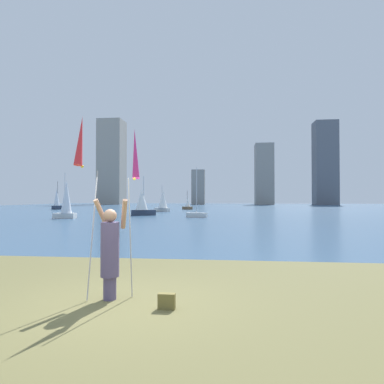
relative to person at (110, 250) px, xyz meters
The scene contains 15 objects.
ground 50.73m from the person, 89.73° to the left, with size 120.00×138.00×0.12m.
person is the anchor object (origin of this frame).
kite_flag_left 2.14m from the person, 128.57° to the right, with size 0.16×1.04×3.62m.
kite_flag_right 1.98m from the person, 44.34° to the left, with size 0.16×0.64×3.53m.
bag 1.59m from the person, 20.54° to the right, with size 0.32×0.13×0.29m.
sailboat_0 28.55m from the person, 92.04° to the left, with size 2.24×0.96×5.27m.
sailboat_1 33.39m from the person, 103.64° to the left, with size 2.94×1.90×4.62m.
sailboat_4 53.81m from the person, 95.43° to the left, with size 1.96×1.91×3.36m.
sailboat_5 43.80m from the person, 99.90° to the left, with size 2.67×2.10×3.96m.
sailboat_6 58.35m from the person, 119.10° to the left, with size 2.04×1.78×5.04m.
sailboat_8 29.19m from the person, 118.43° to the left, with size 2.19×1.12×4.60m.
skyline_tower_0 105.46m from the person, 109.69° to the left, with size 7.61×7.48×27.03m.
skyline_tower_1 99.78m from the person, 94.25° to the left, with size 4.11×3.04×10.92m.
skyline_tower_2 103.12m from the person, 82.61° to the left, with size 5.63×6.58×19.04m.
skyline_tower_3 104.56m from the person, 72.59° to the left, with size 6.54×6.01×25.13m.
Camera 1 is at (2.17, -6.43, 2.05)m, focal length 31.72 mm.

